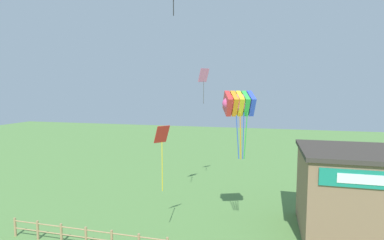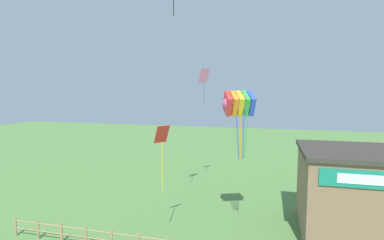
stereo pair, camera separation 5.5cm
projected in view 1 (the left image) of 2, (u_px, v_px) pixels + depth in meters
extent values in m
cylinder|color=#9E7F56|center=(15.00, 227.00, 17.70)|extent=(0.14, 0.14, 1.11)
cylinder|color=#9E7F56|center=(38.00, 230.00, 17.31)|extent=(0.14, 0.14, 1.11)
cylinder|color=#9E7F56|center=(61.00, 233.00, 16.92)|extent=(0.14, 0.14, 1.11)
cylinder|color=#9E7F56|center=(86.00, 237.00, 16.53)|extent=(0.14, 0.14, 1.11)
cylinder|color=#9E7F56|center=(112.00, 240.00, 16.14)|extent=(0.14, 0.14, 1.11)
cube|color=#84664C|center=(362.00, 196.00, 17.42)|extent=(6.73, 5.63, 4.97)
cube|color=#38332D|center=(365.00, 152.00, 17.16)|extent=(7.03, 5.93, 0.24)
cube|color=#197F6B|center=(382.00, 180.00, 14.49)|extent=(5.72, 0.08, 0.90)
cube|color=silver|center=(382.00, 181.00, 14.44)|extent=(4.04, 0.04, 0.49)
ellipsoid|color=#E54C8C|center=(239.00, 103.00, 16.94)|extent=(2.31, 2.02, 1.42)
cube|color=red|center=(228.00, 103.00, 16.86)|extent=(0.78, 1.44, 1.44)
cube|color=orange|center=(233.00, 103.00, 16.90)|extent=(0.78, 1.44, 1.44)
cube|color=yellow|center=(239.00, 103.00, 16.94)|extent=(0.78, 1.44, 1.44)
cube|color=green|center=(245.00, 103.00, 16.98)|extent=(0.78, 1.44, 1.44)
cube|color=blue|center=(250.00, 103.00, 17.02)|extent=(0.78, 1.44, 1.44)
cylinder|color=blue|center=(237.00, 136.00, 16.97)|extent=(0.23, 0.42, 2.71)
cylinder|color=orange|center=(240.00, 136.00, 16.93)|extent=(0.12, 0.44, 2.71)
cylinder|color=blue|center=(243.00, 136.00, 16.91)|extent=(0.12, 0.44, 2.71)
cylinder|color=green|center=(246.00, 136.00, 16.91)|extent=(0.23, 0.42, 2.71)
cube|color=pink|center=(204.00, 75.00, 24.85)|extent=(0.93, 0.95, 1.10)
cylinder|color=#4C4C51|center=(204.00, 92.00, 24.99)|extent=(0.05, 0.05, 1.90)
cube|color=red|center=(162.00, 134.00, 16.62)|extent=(0.88, 0.92, 1.00)
cylinder|color=yellow|center=(162.00, 167.00, 16.81)|extent=(0.05, 0.05, 2.81)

